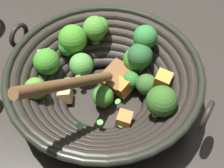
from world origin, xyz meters
The scene contains 2 objects.
ground_plane centered at (0.00, 0.00, 0.00)m, with size 4.00×4.00×0.00m, color #332D28.
wok centered at (0.00, 0.00, 0.07)m, with size 0.38×0.38×0.24m.
Camera 1 is at (-0.08, -0.39, 0.57)m, focal length 53.08 mm.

